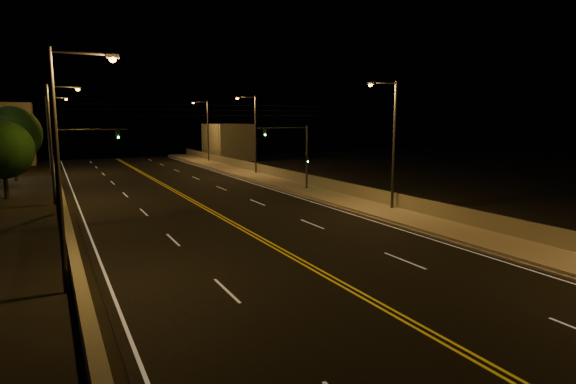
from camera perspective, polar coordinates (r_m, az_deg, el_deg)
name	(u,v)px	position (r m, az deg, el deg)	size (l,w,h in m)	color
road	(244,230)	(29.71, -5.20, -4.49)	(18.00, 120.00, 0.02)	black
sidewalk	(386,212)	(34.99, 11.49, -2.38)	(3.60, 120.00, 0.30)	gray
curb	(364,216)	(33.90, 9.00, -2.79)	(0.14, 120.00, 0.15)	gray
parapet_wall	(404,202)	(35.91, 13.60, -1.11)	(0.30, 120.00, 1.00)	gray
jersey_barrier	(70,241)	(27.69, -24.42, -5.30)	(0.45, 120.00, 0.89)	gray
distant_building_right	(228,142)	(80.81, -7.13, 5.93)	(6.00, 10.00, 5.85)	gray
distant_building_left	(4,134)	(82.59, -30.64, 5.95)	(8.00, 8.00, 9.02)	gray
parapet_rail	(404,194)	(35.82, 13.63, -0.27)	(0.06, 0.06, 120.00)	black
lane_markings	(245,230)	(29.64, -5.15, -4.50)	(17.32, 116.00, 0.00)	silver
streetlight_1	(391,138)	(35.28, 12.13, 6.29)	(2.55, 0.28, 9.38)	#2D2D33
streetlight_2	(253,130)	(57.47, -4.13, 7.34)	(2.55, 0.28, 9.38)	#2D2D33
streetlight_3	(206,127)	(75.11, -9.67, 7.56)	(2.55, 0.28, 9.38)	#2D2D33
streetlight_4	(64,155)	(20.19, -24.97, 3.98)	(2.55, 0.28, 9.38)	#2D2D33
streetlight_5	(54,136)	(42.11, -25.99, 5.97)	(2.55, 0.28, 9.38)	#2D2D33
streetlight_6	(51,130)	(64.73, -26.32, 6.62)	(2.55, 0.28, 9.38)	#2D2D33
traffic_signal_right	(297,150)	(44.15, 1.11, 4.97)	(5.11, 0.31, 6.15)	#2D2D33
traffic_signal_left	(73,158)	(39.13, -24.12, 3.72)	(5.11, 0.31, 6.15)	#2D2D33
overhead_wires	(197,110)	(37.93, -10.70, 9.51)	(22.00, 0.03, 0.83)	black
tree_0	(3,150)	(46.93, -30.73, 4.33)	(4.89, 4.89, 6.63)	black
tree_2	(12,134)	(60.10, -29.87, 5.97)	(5.96, 5.96, 8.08)	black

